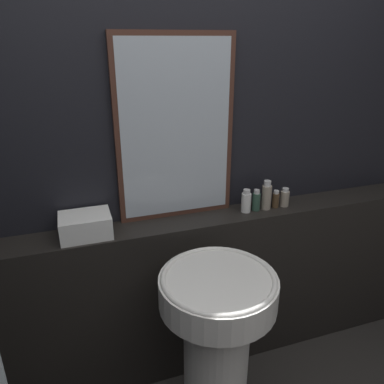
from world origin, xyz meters
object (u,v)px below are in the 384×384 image
at_px(towel_stack, 86,225).
at_px(hand_soap_bottle, 285,198).
at_px(pedestal_sink, 216,342).
at_px(conditioner_bottle, 256,201).
at_px(body_wash_bottle, 276,199).
at_px(shampoo_bottle, 246,201).
at_px(mirror, 176,131).
at_px(lotion_bottle, 266,196).

height_order(towel_stack, hand_soap_bottle, towel_stack).
distance_m(pedestal_sink, conditioner_bottle, 0.76).
bearing_deg(pedestal_sink, body_wash_bottle, 40.59).
distance_m(pedestal_sink, shampoo_bottle, 0.73).
relative_size(mirror, lotion_bottle, 5.54).
xyz_separation_m(towel_stack, body_wash_bottle, (1.02, 0.00, -0.01)).
height_order(shampoo_bottle, lotion_bottle, lotion_bottle).
bearing_deg(lotion_bottle, shampoo_bottle, 180.00).
bearing_deg(body_wash_bottle, hand_soap_bottle, -0.00).
height_order(towel_stack, body_wash_bottle, towel_stack).
height_order(pedestal_sink, conditioner_bottle, conditioner_bottle).
height_order(pedestal_sink, mirror, mirror).
distance_m(mirror, lotion_bottle, 0.62).
bearing_deg(lotion_bottle, conditioner_bottle, -180.00).
bearing_deg(pedestal_sink, shampoo_bottle, 52.62).
bearing_deg(mirror, body_wash_bottle, -8.80).
bearing_deg(shampoo_bottle, conditioner_bottle, -0.00).
distance_m(pedestal_sink, hand_soap_bottle, 0.86).
relative_size(towel_stack, body_wash_bottle, 2.37).
xyz_separation_m(mirror, towel_stack, (-0.48, -0.08, -0.40)).
relative_size(mirror, hand_soap_bottle, 8.56).
height_order(mirror, hand_soap_bottle, mirror).
relative_size(body_wash_bottle, hand_soap_bottle, 0.94).
bearing_deg(shampoo_bottle, mirror, 166.94).
xyz_separation_m(shampoo_bottle, body_wash_bottle, (0.18, -0.00, -0.01)).
distance_m(mirror, hand_soap_bottle, 0.73).
bearing_deg(towel_stack, conditioner_bottle, 0.00).
xyz_separation_m(mirror, lotion_bottle, (0.49, -0.08, -0.38)).
xyz_separation_m(mirror, conditioner_bottle, (0.43, -0.08, -0.40)).
distance_m(pedestal_sink, towel_stack, 0.81).
relative_size(lotion_bottle, body_wash_bottle, 1.64).
distance_m(shampoo_bottle, lotion_bottle, 0.12).
bearing_deg(hand_soap_bottle, lotion_bottle, 180.00).
distance_m(conditioner_bottle, body_wash_bottle, 0.12).
bearing_deg(conditioner_bottle, mirror, 168.76).
height_order(towel_stack, lotion_bottle, lotion_bottle).
xyz_separation_m(pedestal_sink, conditioner_bottle, (0.41, 0.45, 0.46)).
height_order(mirror, conditioner_bottle, mirror).
bearing_deg(conditioner_bottle, body_wash_bottle, 0.00).
relative_size(pedestal_sink, shampoo_bottle, 7.07).
relative_size(conditioner_bottle, hand_soap_bottle, 1.13).
height_order(shampoo_bottle, body_wash_bottle, shampoo_bottle).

